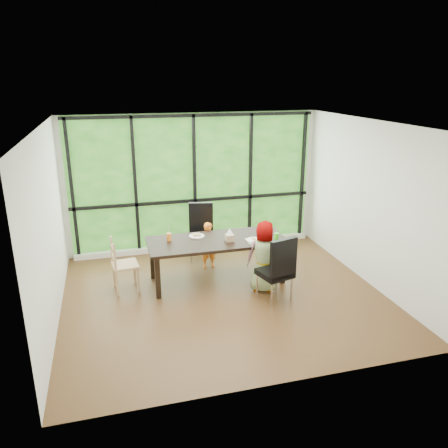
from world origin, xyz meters
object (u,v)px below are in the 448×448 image
Objects in this scene: chair_window_leather at (201,233)px; plate_near at (254,240)px; chair_end_beech at (125,265)px; dining_table at (217,260)px; chair_interior_leather at (275,268)px; green_cup at (276,237)px; tissue_box at (230,238)px; plate_far at (197,236)px; child_toddler at (209,245)px; child_older at (266,256)px; orange_cup at (169,237)px.

plate_near is (0.65, -1.17, 0.22)m from chair_window_leather.
chair_end_beech reaches higher than plate_near.
dining_table is 2.56× the size of chair_end_beech.
chair_interior_leather is (0.75, -1.88, 0.00)m from chair_window_leather.
chair_interior_leather reaches higher than green_cup.
tissue_box is (0.19, -0.12, 0.43)m from dining_table.
chair_window_leather is 0.80m from plate_far.
dining_table is at bearing 161.36° from plate_near.
chair_window_leather is at bearing 95.46° from child_toddler.
chair_window_leather is 1.63m from green_cup.
chair_window_leather is 1.25× the size of child_toddler.
tissue_box is (0.48, -0.35, 0.05)m from plate_far.
chair_end_beech reaches higher than tissue_box.
chair_end_beech is 0.76× the size of child_older.
green_cup is at bearing -127.85° from chair_interior_leather.
green_cup is (0.96, -0.27, 0.43)m from dining_table.
orange_cup is (-0.78, 0.17, 0.44)m from dining_table.
chair_window_leather is 8.17× the size of tissue_box.
child_toddler reaches higher than plate_far.
child_toddler is at bearing 138.67° from green_cup.
dining_table is 0.54m from plate_far.
child_toddler is at bearing 105.61° from tissue_box.
orange_cup is at bearing -155.80° from child_toddler.
dining_table is at bearing -39.40° from plate_far.
orange_cup is at bearing 167.33° from dining_table.
plate_far is 0.60m from tissue_box.
child_older is at bearing -74.91° from plate_near.
dining_table is 1.16m from chair_interior_leather.
child_older reaches higher than green_cup.
tissue_box is at bearing -77.45° from child_toddler.
child_older is at bearing -110.26° from chair_end_beech.
child_older is (0.74, -1.51, 0.05)m from chair_window_leather.
orange_cup is (0.75, 0.14, 0.36)m from chair_end_beech.
chair_interior_leather is 0.91× the size of child_older.
chair_interior_leather is 1.64m from child_toddler.
dining_table is 0.89m from child_older.
child_toddler is 6.90× the size of orange_cup.
chair_end_beech is at bearing -38.54° from chair_interior_leather.
child_toddler is 6.52× the size of tissue_box.
plate_near is 1.42m from orange_cup.
plate_near is 0.38m from green_cup.
dining_table is 8.70× the size of plate_far.
child_older is 0.39m from plate_near.
dining_table is at bearing -73.25° from chair_window_leather.
tissue_box is (-0.40, 0.08, 0.05)m from plate_near.
orange_cup is (-1.47, 1.09, 0.27)m from chair_interior_leather.
child_toddler is 3.38× the size of plate_near.
green_cup is at bearing -14.39° from orange_cup.
chair_end_beech is 1.04× the size of child_toddler.
orange_cup is (-1.36, 0.37, 0.05)m from plate_near.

